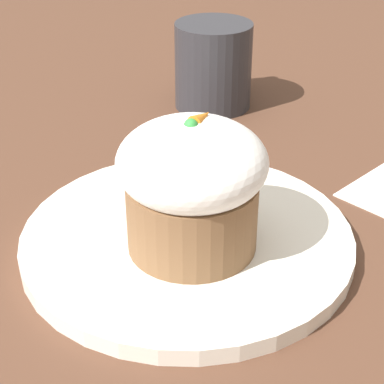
# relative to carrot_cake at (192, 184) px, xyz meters

# --- Properties ---
(ground_plane) EXTENTS (4.00, 4.00, 0.00)m
(ground_plane) POSITION_rel_carrot_cake_xyz_m (0.01, 0.01, -0.06)
(ground_plane) COLOR #513323
(dessert_plate) EXTENTS (0.23, 0.23, 0.01)m
(dessert_plate) POSITION_rel_carrot_cake_xyz_m (0.01, 0.01, -0.05)
(dessert_plate) COLOR white
(dessert_plate) RESTS_ON ground_plane
(carrot_cake) EXTENTS (0.10, 0.10, 0.09)m
(carrot_cake) POSITION_rel_carrot_cake_xyz_m (0.00, 0.00, 0.00)
(carrot_cake) COLOR brown
(carrot_cake) RESTS_ON dessert_plate
(spoon) EXTENTS (0.13, 0.06, 0.01)m
(spoon) POSITION_rel_carrot_cake_xyz_m (0.03, 0.01, -0.04)
(spoon) COLOR silver
(spoon) RESTS_ON dessert_plate
(coffee_cup) EXTENTS (0.11, 0.08, 0.09)m
(coffee_cup) POSITION_rel_carrot_cake_xyz_m (0.24, 0.11, -0.02)
(coffee_cup) COLOR #2D2D33
(coffee_cup) RESTS_ON ground_plane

